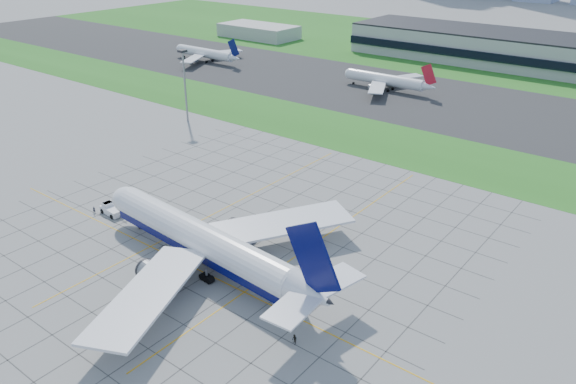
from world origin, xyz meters
name	(u,v)px	position (x,y,z in m)	size (l,w,h in m)	color
ground	(188,258)	(0.00, 0.00, 0.00)	(1400.00, 1400.00, 0.00)	gray
grass_median	(391,142)	(0.00, 90.00, 0.02)	(700.00, 35.00, 0.04)	#26671D
asphalt_taxiway	(457,105)	(0.00, 145.00, 0.03)	(700.00, 75.00, 0.04)	#383838
grass_far	(538,58)	(0.00, 255.00, 0.02)	(700.00, 145.00, 0.04)	#26671D
apron_markings	(225,238)	(0.43, 11.09, 0.02)	(120.00, 130.00, 0.03)	#474744
service_block	(259,31)	(-160.00, 210.00, 4.00)	(50.00, 25.00, 8.00)	#B7B7B2
light_mast	(184,77)	(-70.00, 65.00, 16.18)	(2.50, 2.50, 25.60)	gray
airliner	(202,241)	(4.71, 0.17, 5.75)	(66.87, 67.56, 21.04)	white
pushback_tug	(111,209)	(-30.02, 2.44, 1.18)	(9.63, 3.76, 2.65)	white
crew_near	(94,210)	(-33.75, 0.07, 0.84)	(0.61, 0.40, 1.68)	black
crew_far	(294,339)	(34.73, -7.87, 0.94)	(0.91, 0.71, 1.88)	black
distant_jet_0	(206,53)	(-135.61, 139.11, 4.49)	(42.80, 42.66, 14.08)	white
distant_jet_1	(386,80)	(-33.51, 147.10, 4.49)	(41.25, 42.66, 14.08)	white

